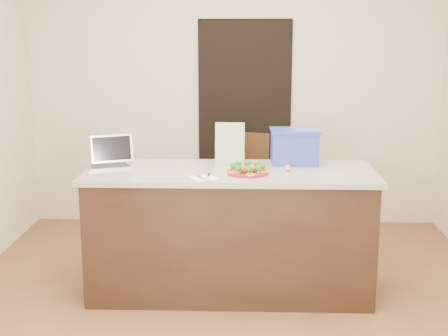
{
  "coord_description": "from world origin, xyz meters",
  "views": [
    {
      "loc": [
        0.1,
        -4.07,
        1.89
      ],
      "look_at": [
        -0.04,
        0.2,
        0.95
      ],
      "focal_mm": 50.0,
      "sensor_mm": 36.0,
      "label": 1
    }
  ],
  "objects_px": {
    "island": "(230,231)",
    "blue_box": "(294,146)",
    "napkin": "(204,178)",
    "chair": "(243,185)",
    "laptop": "(111,158)",
    "yogurt_bottle": "(288,169)",
    "plate": "(248,172)"
  },
  "relations": [
    {
      "from": "blue_box",
      "to": "chair",
      "type": "xyz_separation_m",
      "value": [
        -0.38,
        0.68,
        -0.47
      ]
    },
    {
      "from": "napkin",
      "to": "yogurt_bottle",
      "type": "distance_m",
      "value": 0.59
    },
    {
      "from": "plate",
      "to": "laptop",
      "type": "bearing_deg",
      "value": 166.44
    },
    {
      "from": "napkin",
      "to": "island",
      "type": "bearing_deg",
      "value": 56.6
    },
    {
      "from": "island",
      "to": "laptop",
      "type": "xyz_separation_m",
      "value": [
        -0.88,
        0.13,
        0.52
      ]
    },
    {
      "from": "island",
      "to": "laptop",
      "type": "relative_size",
      "value": 5.64
    },
    {
      "from": "blue_box",
      "to": "chair",
      "type": "bearing_deg",
      "value": 117.55
    },
    {
      "from": "napkin",
      "to": "plate",
      "type": "bearing_deg",
      "value": 26.12
    },
    {
      "from": "plate",
      "to": "blue_box",
      "type": "height_order",
      "value": "blue_box"
    },
    {
      "from": "chair",
      "to": "laptop",
      "type": "bearing_deg",
      "value": -121.44
    },
    {
      "from": "plate",
      "to": "napkin",
      "type": "bearing_deg",
      "value": -153.88
    },
    {
      "from": "island",
      "to": "chair",
      "type": "height_order",
      "value": "chair"
    },
    {
      "from": "napkin",
      "to": "chair",
      "type": "height_order",
      "value": "chair"
    },
    {
      "from": "island",
      "to": "plate",
      "type": "distance_m",
      "value": 0.5
    },
    {
      "from": "laptop",
      "to": "blue_box",
      "type": "distance_m",
      "value": 1.36
    },
    {
      "from": "yogurt_bottle",
      "to": "napkin",
      "type": "bearing_deg",
      "value": -164.72
    },
    {
      "from": "napkin",
      "to": "yogurt_bottle",
      "type": "height_order",
      "value": "yogurt_bottle"
    },
    {
      "from": "blue_box",
      "to": "yogurt_bottle",
      "type": "bearing_deg",
      "value": -102.77
    },
    {
      "from": "plate",
      "to": "napkin",
      "type": "xyz_separation_m",
      "value": [
        -0.3,
        -0.14,
        -0.01
      ]
    },
    {
      "from": "island",
      "to": "plate",
      "type": "relative_size",
      "value": 7.24
    },
    {
      "from": "yogurt_bottle",
      "to": "blue_box",
      "type": "distance_m",
      "value": 0.37
    },
    {
      "from": "plate",
      "to": "napkin",
      "type": "relative_size",
      "value": 1.77
    },
    {
      "from": "plate",
      "to": "yogurt_bottle",
      "type": "xyz_separation_m",
      "value": [
        0.28,
        0.01,
        0.02
      ]
    },
    {
      "from": "island",
      "to": "napkin",
      "type": "bearing_deg",
      "value": -123.4
    },
    {
      "from": "napkin",
      "to": "chair",
      "type": "distance_m",
      "value": 1.26
    },
    {
      "from": "island",
      "to": "chair",
      "type": "distance_m",
      "value": 0.94
    },
    {
      "from": "chair",
      "to": "blue_box",
      "type": "bearing_deg",
      "value": -41.89
    },
    {
      "from": "yogurt_bottle",
      "to": "chair",
      "type": "bearing_deg",
      "value": 106.64
    },
    {
      "from": "island",
      "to": "blue_box",
      "type": "relative_size",
      "value": 5.66
    },
    {
      "from": "plate",
      "to": "chair",
      "type": "relative_size",
      "value": 0.28
    },
    {
      "from": "laptop",
      "to": "chair",
      "type": "bearing_deg",
      "value": 17.83
    },
    {
      "from": "island",
      "to": "yogurt_bottle",
      "type": "relative_size",
      "value": 27.78
    }
  ]
}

